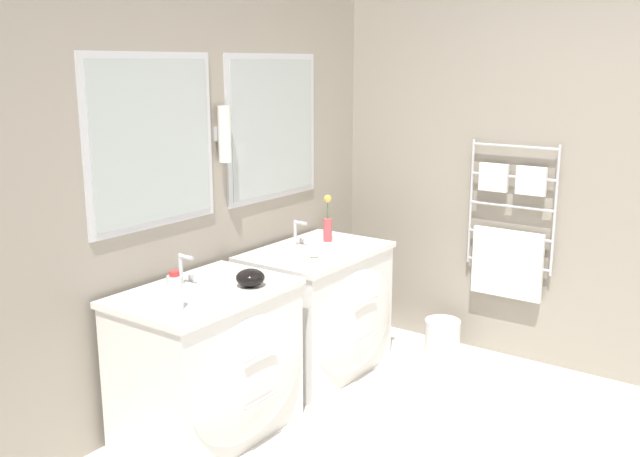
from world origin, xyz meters
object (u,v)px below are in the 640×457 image
(toiletry_bottle, at_px, (175,292))
(waste_bin, at_px, (442,336))
(amenity_bowl, at_px, (250,278))
(flower_vase, at_px, (328,223))
(vanity_left, at_px, (212,363))
(vanity_right, at_px, (321,310))

(toiletry_bottle, xyz_separation_m, waste_bin, (1.99, -0.44, -0.76))
(amenity_bowl, bearing_deg, flower_vase, 11.98)
(vanity_left, height_order, toiletry_bottle, toiletry_bottle)
(toiletry_bottle, bearing_deg, vanity_left, 12.06)
(toiletry_bottle, height_order, amenity_bowl, toiletry_bottle)
(flower_vase, bearing_deg, amenity_bowl, -168.02)
(vanity_right, bearing_deg, vanity_left, 180.00)
(toiletry_bottle, distance_m, amenity_bowl, 0.48)
(amenity_bowl, bearing_deg, vanity_right, 8.23)
(vanity_left, distance_m, flower_vase, 1.30)
(waste_bin, bearing_deg, toiletry_bottle, 167.39)
(vanity_left, bearing_deg, waste_bin, -16.64)
(waste_bin, bearing_deg, flower_vase, 129.52)
(vanity_right, height_order, flower_vase, flower_vase)
(vanity_left, bearing_deg, flower_vase, 4.72)
(vanity_right, distance_m, toiletry_bottle, 1.37)
(amenity_bowl, bearing_deg, vanity_left, 147.54)
(vanity_left, relative_size, amenity_bowl, 6.09)
(toiletry_bottle, relative_size, waste_bin, 0.77)
(vanity_right, distance_m, waste_bin, 0.92)
(vanity_right, xyz_separation_m, toiletry_bottle, (-1.28, -0.06, 0.48))
(toiletry_bottle, bearing_deg, vanity_right, 2.79)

